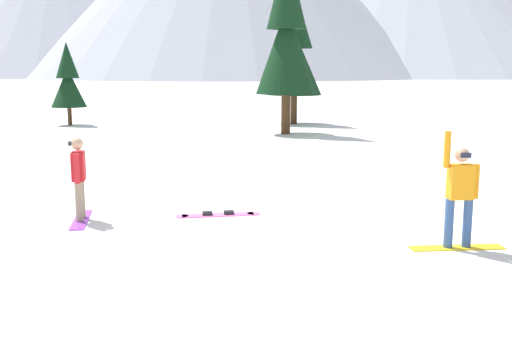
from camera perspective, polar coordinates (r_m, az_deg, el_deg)
ground_plane at (r=9.95m, az=-0.39°, el=-7.65°), size 800.00×800.00×0.00m
snowboarder_foreground at (r=10.34m, az=19.16°, el=-2.19°), size 1.62×0.50×1.99m
snowboarder_midground at (r=12.12m, az=-16.79°, el=-0.65°), size 0.62×1.58×1.66m
loose_snowboard_near_right at (r=12.18m, az=-3.69°, el=-4.28°), size 1.77×0.63×0.09m
pine_tree_broad at (r=33.14m, az=-17.78°, el=8.35°), size 1.85×1.85×4.41m
pine_tree_twin at (r=27.39m, az=2.97°, el=13.12°), size 2.79×2.79×8.40m
pine_tree_slender at (r=32.39m, az=3.75°, el=11.44°), size 3.00×3.00×7.18m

